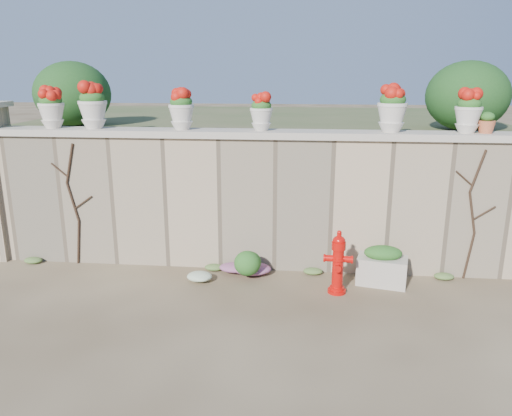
# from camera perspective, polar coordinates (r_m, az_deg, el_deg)

# --- Properties ---
(ground) EXTENTS (80.00, 80.00, 0.00)m
(ground) POSITION_cam_1_polar(r_m,az_deg,el_deg) (6.28, -2.75, -12.57)
(ground) COLOR #493824
(ground) RESTS_ON ground
(stone_wall) EXTENTS (8.00, 0.40, 2.00)m
(stone_wall) POSITION_cam_1_polar(r_m,az_deg,el_deg) (7.58, -0.85, 0.58)
(stone_wall) COLOR tan
(stone_wall) RESTS_ON ground
(wall_cap) EXTENTS (8.10, 0.52, 0.10)m
(wall_cap) POSITION_cam_1_polar(r_m,az_deg,el_deg) (7.38, -0.89, 8.48)
(wall_cap) COLOR #BEB2A0
(wall_cap) RESTS_ON stone_wall
(raised_fill) EXTENTS (9.00, 6.00, 2.00)m
(raised_fill) POSITION_cam_1_polar(r_m,az_deg,el_deg) (10.69, 1.12, 4.99)
(raised_fill) COLOR #384C23
(raised_fill) RESTS_ON ground
(back_shrub_left) EXTENTS (1.30, 1.30, 1.10)m
(back_shrub_left) POSITION_cam_1_polar(r_m,az_deg,el_deg) (9.40, -20.22, 12.13)
(back_shrub_left) COLOR #143814
(back_shrub_left) RESTS_ON raised_fill
(back_shrub_right) EXTENTS (1.30, 1.30, 1.10)m
(back_shrub_right) POSITION_cam_1_polar(r_m,az_deg,el_deg) (8.86, 23.01, 11.71)
(back_shrub_right) COLOR #143814
(back_shrub_right) RESTS_ON raised_fill
(vine_left) EXTENTS (0.60, 0.04, 1.91)m
(vine_left) POSITION_cam_1_polar(r_m,az_deg,el_deg) (8.13, -20.11, 0.57)
(vine_left) COLOR black
(vine_left) RESTS_ON ground
(vine_right) EXTENTS (0.60, 0.04, 1.91)m
(vine_right) POSITION_cam_1_polar(r_m,az_deg,el_deg) (7.70, 23.55, -0.58)
(vine_right) COLOR black
(vine_right) RESTS_ON ground
(fire_hydrant) EXTENTS (0.38, 0.27, 0.89)m
(fire_hydrant) POSITION_cam_1_polar(r_m,az_deg,el_deg) (6.87, 9.36, -6.11)
(fire_hydrant) COLOR #C10A07
(fire_hydrant) RESTS_ON ground
(planter_box) EXTENTS (0.75, 0.54, 0.57)m
(planter_box) POSITION_cam_1_polar(r_m,az_deg,el_deg) (7.34, 14.22, -6.48)
(planter_box) COLOR #BEB2A0
(planter_box) RESTS_ON ground
(green_shrub) EXTENTS (0.62, 0.56, 0.59)m
(green_shrub) POSITION_cam_1_polar(r_m,az_deg,el_deg) (7.26, -0.84, -5.95)
(green_shrub) COLOR #1E5119
(green_shrub) RESTS_ON ground
(magenta_clump) EXTENTS (0.81, 0.54, 0.22)m
(magenta_clump) POSITION_cam_1_polar(r_m,az_deg,el_deg) (7.50, -1.25, -6.78)
(magenta_clump) COLOR #C727B0
(magenta_clump) RESTS_ON ground
(white_flowers) EXTENTS (0.50, 0.40, 0.18)m
(white_flowers) POSITION_cam_1_polar(r_m,az_deg,el_deg) (7.27, -5.79, -7.77)
(white_flowers) COLOR white
(white_flowers) RESTS_ON ground
(urn_pot_0) EXTENTS (0.38, 0.38, 0.60)m
(urn_pot_0) POSITION_cam_1_polar(r_m,az_deg,el_deg) (8.24, -22.35, 10.51)
(urn_pot_0) COLOR beige
(urn_pot_0) RESTS_ON wall_cap
(urn_pot_1) EXTENTS (0.42, 0.42, 0.66)m
(urn_pot_1) POSITION_cam_1_polar(r_m,az_deg,el_deg) (7.96, -18.16, 10.97)
(urn_pot_1) COLOR beige
(urn_pot_1) RESTS_ON wall_cap
(urn_pot_2) EXTENTS (0.38, 0.38, 0.59)m
(urn_pot_2) POSITION_cam_1_polar(r_m,az_deg,el_deg) (7.52, -8.52, 11.06)
(urn_pot_2) COLOR beige
(urn_pot_2) RESTS_ON wall_cap
(urn_pot_3) EXTENTS (0.33, 0.33, 0.52)m
(urn_pot_3) POSITION_cam_1_polar(r_m,az_deg,el_deg) (7.33, 0.61, 10.85)
(urn_pot_3) COLOR beige
(urn_pot_3) RESTS_ON wall_cap
(urn_pot_4) EXTENTS (0.42, 0.42, 0.66)m
(urn_pot_4) POSITION_cam_1_polar(r_m,az_deg,el_deg) (7.39, 15.30, 10.87)
(urn_pot_4) COLOR beige
(urn_pot_4) RESTS_ON wall_cap
(urn_pot_5) EXTENTS (0.37, 0.37, 0.58)m
(urn_pot_5) POSITION_cam_1_polar(r_m,az_deg,el_deg) (7.63, 23.11, 10.06)
(urn_pot_5) COLOR beige
(urn_pot_5) RESTS_ON wall_cap
(terracotta_pot) EXTENTS (0.24, 0.24, 0.28)m
(terracotta_pot) POSITION_cam_1_polar(r_m,az_deg,el_deg) (7.72, 24.85, 8.74)
(terracotta_pot) COLOR #B35A36
(terracotta_pot) RESTS_ON wall_cap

